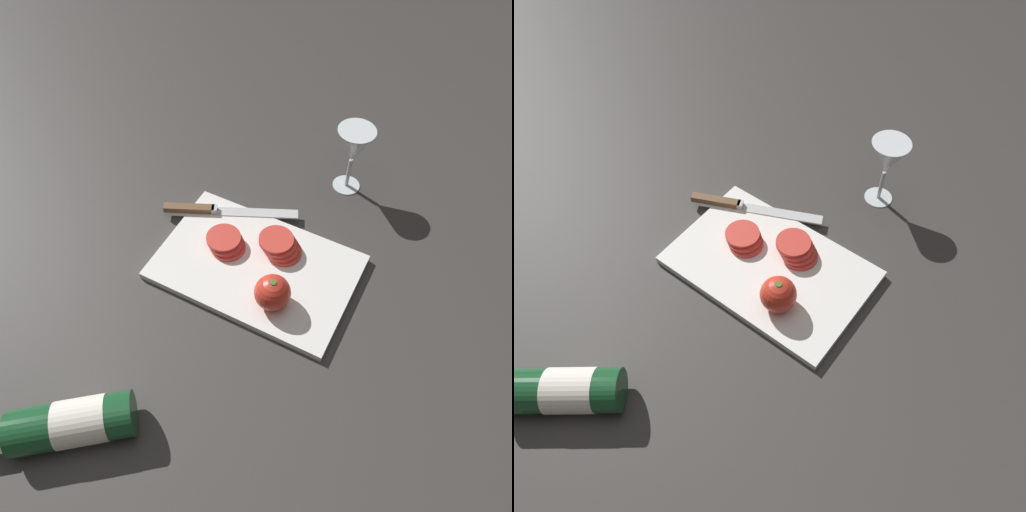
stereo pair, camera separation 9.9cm
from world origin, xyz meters
TOP-DOWN VIEW (x-y plane):
  - ground_plane at (0.00, 0.00)m, footprint 3.00×3.00m
  - cutting_board at (0.07, -0.03)m, footprint 0.40×0.26m
  - wine_bottle at (0.19, 0.41)m, footprint 0.29×0.24m
  - wine_glass at (-0.01, -0.34)m, footprint 0.08×0.08m
  - whole_tomato at (-0.00, 0.04)m, footprint 0.07×0.07m
  - knife at (0.23, -0.10)m, footprint 0.28×0.14m
  - tomato_slice_stack_near at (0.15, -0.04)m, footprint 0.09×0.08m
  - tomato_slice_stack_far at (0.04, -0.08)m, footprint 0.09×0.07m

SIDE VIEW (x-z plane):
  - ground_plane at x=0.00m, z-range 0.00..0.00m
  - cutting_board at x=0.07m, z-range 0.00..0.02m
  - knife at x=0.23m, z-range 0.02..0.03m
  - tomato_slice_stack_near at x=0.15m, z-range 0.02..0.04m
  - tomato_slice_stack_far at x=0.04m, z-range 0.02..0.05m
  - wine_bottle at x=0.19m, z-range 0.00..0.08m
  - whole_tomato at x=0.00m, z-range 0.02..0.09m
  - wine_glass at x=-0.01m, z-range 0.04..0.20m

